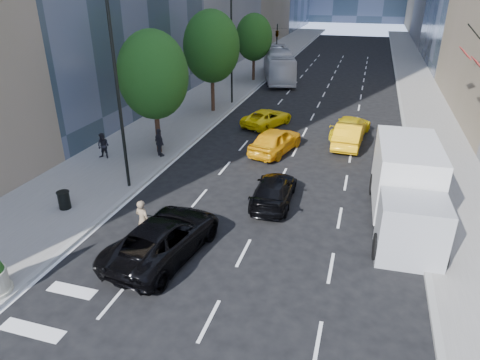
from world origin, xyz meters
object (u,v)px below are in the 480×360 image
(city_bus, at_px, (278,65))
(box_truck, at_px, (407,188))
(black_sedan_lincoln, at_px, (164,237))
(trash_can, at_px, (64,200))
(skateboarder, at_px, (143,223))
(black_sedan_mercedes, at_px, (274,190))

(city_bus, height_order, box_truck, box_truck)
(black_sedan_lincoln, height_order, city_bus, city_bus)
(box_truck, distance_m, trash_can, 15.75)
(skateboarder, height_order, box_truck, box_truck)
(trash_can, bearing_deg, black_sedan_mercedes, 21.66)
(black_sedan_mercedes, xyz_separation_m, box_truck, (5.99, -0.29, 1.11))
(black_sedan_mercedes, xyz_separation_m, city_bus, (-6.00, 29.11, 0.96))
(city_bus, distance_m, box_truck, 31.75)
(skateboarder, bearing_deg, trash_can, -0.79)
(skateboarder, xyz_separation_m, box_truck, (10.39, 4.77, 0.85))
(black_sedan_lincoln, xyz_separation_m, box_truck, (9.19, 5.33, 0.98))
(box_truck, height_order, trash_can, box_truck)
(skateboarder, height_order, black_sedan_lincoln, skateboarder)
(skateboarder, bearing_deg, black_sedan_mercedes, -116.52)
(skateboarder, relative_size, box_truck, 0.25)
(skateboarder, xyz_separation_m, city_bus, (-1.60, 34.17, 0.71))
(black_sedan_lincoln, xyz_separation_m, trash_can, (-6.14, 1.91, -0.23))
(black_sedan_mercedes, height_order, city_bus, city_bus)
(black_sedan_lincoln, relative_size, black_sedan_mercedes, 1.24)
(city_bus, distance_m, trash_can, 33.00)
(black_sedan_mercedes, relative_size, trash_can, 5.52)
(box_truck, bearing_deg, skateboarder, -157.65)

